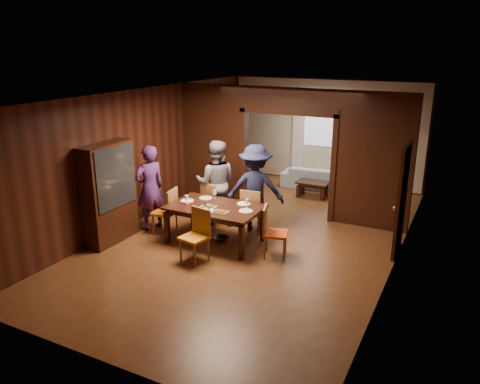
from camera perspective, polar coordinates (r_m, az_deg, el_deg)
The scene contains 32 objects.
floor at distance 9.74m, azimuth 2.10°, elevation -5.41°, with size 9.00×9.00×0.00m, color #582D18.
ceiling at distance 9.00m, azimuth 2.31°, elevation 11.82°, with size 5.50×9.00×0.02m, color silver.
room_walls at distance 10.95m, azimuth 6.36°, elevation 5.40°, with size 5.52×9.01×2.90m.
person_purple at distance 10.01m, azimuth -10.94°, elevation 0.49°, with size 0.67×0.44×1.83m, color #462263.
person_grey at distance 10.15m, azimuth -2.94°, elevation 1.15°, with size 0.90×0.70×1.86m, color slate.
person_navy at distance 9.77m, azimuth 1.88°, elevation 0.47°, with size 1.20×0.69×1.85m, color #181A3C.
sofa at distance 13.02m, azimuth 9.66°, elevation 1.75°, with size 2.02×0.79×0.59m, color #9CB6CD.
serving_bowl at distance 9.26m, azimuth -2.33°, elevation -1.38°, with size 0.30×0.30×0.07m, color black.
dining_table at distance 9.34m, azimuth -3.02°, elevation -3.94°, with size 1.81×1.13×0.76m, color black.
coffee_table at distance 12.28m, azimuth 8.81°, elevation 0.35°, with size 0.80×0.50×0.40m, color black.
chair_left at distance 9.87m, azimuth -9.21°, elevation -2.28°, with size 0.44×0.44×0.97m, color #C85D12, non-canonical shape.
chair_right at distance 8.71m, azimuth 4.34°, elevation -4.88°, with size 0.44×0.44×0.97m, color #DE4314, non-canonical shape.
chair_far_l at distance 10.22m, azimuth -3.06°, elevation -1.36°, with size 0.44×0.44×0.97m, color #C75C12, non-canonical shape.
chair_far_r at distance 9.78m, azimuth 1.64°, elevation -2.25°, with size 0.44×0.44×0.97m, color #F23E16, non-canonical shape.
chair_near at distance 8.55m, azimuth -5.62°, elevation -5.36°, with size 0.44×0.44×0.97m, color orange, non-canonical shape.
hutch at distance 9.55m, azimuth -15.66°, elevation -0.15°, with size 0.40×1.20×2.00m, color black.
door_right at distance 9.13m, azimuth 19.11°, elevation -0.97°, with size 0.06×0.90×2.10m, color black.
window_far at distance 13.29m, azimuth 10.35°, elevation 8.27°, with size 1.20×0.03×1.30m, color silver.
curtain_left at distance 13.56m, azimuth 7.14°, elevation 6.67°, with size 0.35×0.06×2.40m, color white.
curtain_right at distance 13.14m, azimuth 13.33°, elevation 5.97°, with size 0.35×0.06×2.40m, color white.
plate_left at distance 9.55m, azimuth -6.46°, elevation -1.06°, with size 0.27×0.27×0.01m, color white.
plate_far_l at distance 9.68m, azimuth -4.21°, elevation -0.74°, with size 0.27×0.27×0.01m, color silver.
plate_far_r at distance 9.32m, azimuth 0.45°, elevation -1.44°, with size 0.27×0.27×0.01m, color white.
plate_right at distance 8.92m, azimuth 0.70°, elevation -2.32°, with size 0.27×0.27×0.01m, color silver.
plate_near at distance 8.95m, azimuth -4.02°, elevation -2.30°, with size 0.27×0.27×0.01m, color white.
platter_a at distance 9.17m, azimuth -3.83°, elevation -1.73°, with size 0.30×0.20×0.04m, color gray.
platter_b at distance 8.88m, azimuth -2.41°, elevation -2.36°, with size 0.30×0.20×0.04m, color slate.
wineglass_left at distance 9.36m, azimuth -6.52°, elevation -0.92°, with size 0.08×0.08×0.18m, color white, non-canonical shape.
wineglass_far at distance 9.63m, azimuth -3.09°, elevation -0.29°, with size 0.08×0.08×0.18m, color silver, non-canonical shape.
wineglass_right at distance 9.07m, azimuth 0.88°, elevation -1.42°, with size 0.08×0.08×0.18m, color white, non-canonical shape.
tumbler at distance 8.91m, azimuth -3.86°, elevation -1.95°, with size 0.07×0.07×0.14m, color silver.
condiment_jar at distance 9.19m, azimuth -4.16°, elevation -1.43°, with size 0.08×0.08×0.11m, color #4C2811, non-canonical shape.
Camera 1 is at (3.72, -8.14, 3.83)m, focal length 35.00 mm.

